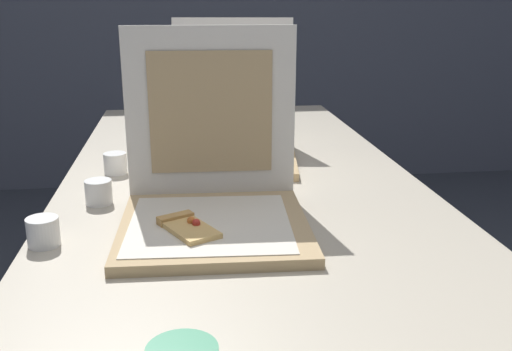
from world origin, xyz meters
TOP-DOWN VIEW (x-y plane):
  - table at (0.00, 0.58)m, footprint 0.93×2.10m
  - pizza_box_front at (-0.09, 0.27)m, footprint 0.40×0.40m
  - pizza_box_middle at (-0.01, 0.81)m, footprint 0.44×0.50m
  - cup_white_near_center at (-0.35, 0.44)m, footprint 0.06×0.06m
  - cup_white_near_left at (-0.42, 0.21)m, footprint 0.06×0.06m
  - cup_white_mid at (-0.33, 0.68)m, footprint 0.06×0.06m

SIDE VIEW (x-z plane):
  - table at x=0.00m, z-range 0.33..1.09m
  - cup_white_near_center at x=-0.35m, z-range 0.76..0.81m
  - cup_white_near_left at x=-0.42m, z-range 0.76..0.81m
  - cup_white_mid at x=-0.33m, z-range 0.76..0.81m
  - pizza_box_middle at x=-0.01m, z-range 0.61..1.01m
  - pizza_box_front at x=-0.09m, z-range 0.61..1.02m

